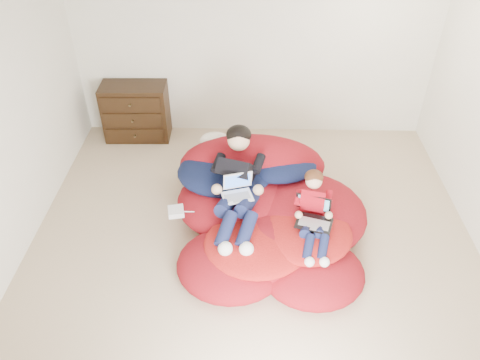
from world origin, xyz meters
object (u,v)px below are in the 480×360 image
object	(u,v)px
beanbag_pile	(265,209)
laptop_black	(314,214)
dresser	(136,112)
laptop_white	(237,189)
younger_boy	(314,209)
older_boy	(238,178)

from	to	relation	value
beanbag_pile	laptop_black	world-z (taller)	beanbag_pile
beanbag_pile	laptop_black	distance (m)	0.69
dresser	laptop_white	xyz separation A→B (m)	(1.53, -2.04, 0.23)
dresser	laptop_white	distance (m)	2.56
younger_boy	laptop_black	world-z (taller)	younger_boy
older_boy	laptop_black	size ratio (longest dim) A/B	3.22
laptop_black	laptop_white	bearing A→B (deg)	160.74
laptop_black	dresser	bearing A→B (deg)	135.09
older_boy	younger_boy	size ratio (longest dim) A/B	1.59
older_boy	laptop_black	bearing A→B (deg)	-28.73
laptop_white	laptop_black	size ratio (longest dim) A/B	0.84
beanbag_pile	older_boy	size ratio (longest dim) A/B	1.66
beanbag_pile	younger_boy	bearing A→B (deg)	-36.93
beanbag_pile	laptop_black	bearing A→B (deg)	-39.06
dresser	younger_boy	xyz separation A→B (m)	(2.33, -2.29, 0.18)
older_boy	laptop_white	xyz separation A→B (m)	(-0.00, -0.16, -0.04)
beanbag_pile	laptop_white	size ratio (longest dim) A/B	6.37
younger_boy	laptop_white	world-z (taller)	younger_boy
laptop_white	laptop_black	xyz separation A→B (m)	(0.80, -0.28, -0.09)
dresser	older_boy	bearing A→B (deg)	-50.89
dresser	younger_boy	distance (m)	3.27
older_boy	laptop_white	size ratio (longest dim) A/B	3.85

